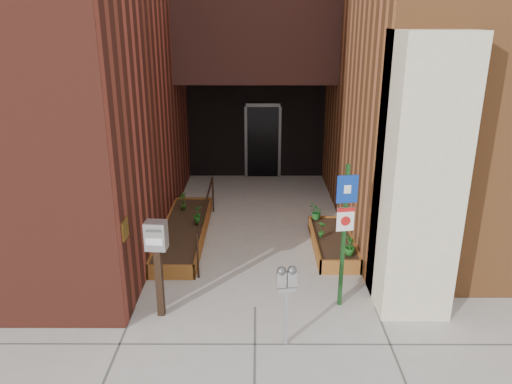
{
  "coord_description": "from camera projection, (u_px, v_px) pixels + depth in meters",
  "views": [
    {
      "loc": [
        0.04,
        -7.18,
        4.58
      ],
      "look_at": [
        0.01,
        1.8,
        1.4
      ],
      "focal_mm": 35.0,
      "sensor_mm": 36.0,
      "label": 1
    }
  ],
  "objects": [
    {
      "name": "shrub_right_a",
      "position": [
        350.0,
        246.0,
        9.39
      ],
      "size": [
        0.27,
        0.27,
        0.37
      ],
      "primitive_type": "imported",
      "rotation": [
        0.0,
        0.0,
        1.21
      ],
      "color": "#185418",
      "rests_on": "planter_right"
    },
    {
      "name": "shrub_right_b",
      "position": [
        322.0,
        229.0,
        10.16
      ],
      "size": [
        0.26,
        0.26,
        0.36
      ],
      "primitive_type": "imported",
      "rotation": [
        0.0,
        0.0,
        2.58
      ],
      "color": "#1F611B",
      "rests_on": "planter_right"
    },
    {
      "name": "ground",
      "position": [
        255.0,
        307.0,
        8.3
      ],
      "size": [
        80.0,
        80.0,
        0.0
      ],
      "primitive_type": "plane",
      "color": "#9E9991",
      "rests_on": "ground"
    },
    {
      "name": "shrub_left_c",
      "position": [
        198.0,
        214.0,
        10.85
      ],
      "size": [
        0.32,
        0.32,
        0.41
      ],
      "primitive_type": "imported",
      "rotation": [
        0.0,
        0.0,
        3.83
      ],
      "color": "#1A5117",
      "rests_on": "planter_left"
    },
    {
      "name": "planter_right",
      "position": [
        333.0,
        243.0,
        10.32
      ],
      "size": [
        0.8,
        2.2,
        0.3
      ],
      "color": "brown",
      "rests_on": "ground"
    },
    {
      "name": "parking_meter",
      "position": [
        287.0,
        285.0,
        7.05
      ],
      "size": [
        0.29,
        0.15,
        1.28
      ],
      "color": "#A2A2A4",
      "rests_on": "ground"
    },
    {
      "name": "shrub_left_d",
      "position": [
        183.0,
        201.0,
        11.62
      ],
      "size": [
        0.3,
        0.3,
        0.41
      ],
      "primitive_type": "imported",
      "rotation": [
        0.0,
        0.0,
        5.24
      ],
      "color": "#2C631C",
      "rests_on": "planter_left"
    },
    {
      "name": "shrub_left_b",
      "position": [
        163.0,
        234.0,
        9.96
      ],
      "size": [
        0.2,
        0.2,
        0.32
      ],
      "primitive_type": "imported",
      "rotation": [
        0.0,
        0.0,
        1.73
      ],
      "color": "#1F621C",
      "rests_on": "planter_left"
    },
    {
      "name": "handrail",
      "position": [
        206.0,
        208.0,
        10.55
      ],
      "size": [
        0.04,
        3.34,
        0.9
      ],
      "color": "black",
      "rests_on": "ground"
    },
    {
      "name": "architecture",
      "position": [
        249.0,
        0.0,
        13.14
      ],
      "size": [
        20.0,
        14.6,
        10.0
      ],
      "color": "#5F261B",
      "rests_on": "ground"
    },
    {
      "name": "shrub_left_a",
      "position": [
        161.0,
        239.0,
        9.74
      ],
      "size": [
        0.43,
        0.43,
        0.33
      ],
      "primitive_type": "imported",
      "rotation": [
        0.0,
        0.0,
        0.72
      ],
      "color": "#185518",
      "rests_on": "planter_left"
    },
    {
      "name": "shrub_right_c",
      "position": [
        316.0,
        212.0,
        11.06
      ],
      "size": [
        0.43,
        0.43,
        0.34
      ],
      "primitive_type": "imported",
      "rotation": [
        0.0,
        0.0,
        4.14
      ],
      "color": "#1C6221",
      "rests_on": "planter_right"
    },
    {
      "name": "sign_post",
      "position": [
        345.0,
        222.0,
        7.86
      ],
      "size": [
        0.33,
        0.1,
        2.46
      ],
      "color": "#163C17",
      "rests_on": "ground"
    },
    {
      "name": "planter_left",
      "position": [
        184.0,
        233.0,
        10.8
      ],
      "size": [
        0.9,
        3.6,
        0.3
      ],
      "color": "brown",
      "rests_on": "ground"
    },
    {
      "name": "payment_dropbox",
      "position": [
        157.0,
        249.0,
        7.7
      ],
      "size": [
        0.34,
        0.27,
        1.63
      ],
      "color": "black",
      "rests_on": "ground"
    }
  ]
}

